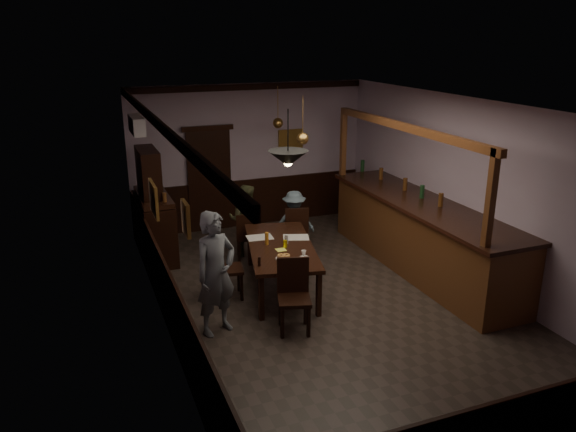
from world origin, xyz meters
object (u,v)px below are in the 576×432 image
chair_far_right (296,230)px  person_standing (216,273)px  dining_table (281,249)px  sideboard (154,215)px  soda_can (285,244)px  bar_counter (421,234)px  chair_side (223,265)px  coffee_cup (304,253)px  chair_near (294,292)px  pendant_brass_mid (303,139)px  person_seated_right (294,222)px  pendant_brass_far (278,123)px  person_seated_left (246,220)px  chair_far_left (247,234)px  pendant_iron (288,159)px

chair_far_right → person_standing: size_ratio=0.56×
dining_table → sideboard: size_ratio=1.17×
soda_can → bar_counter: bearing=-0.6°
chair_side → coffee_cup: bearing=-107.9°
chair_near → sideboard: sideboard is taller
coffee_cup → bar_counter: (2.37, 0.40, -0.15)m
pendant_brass_mid → person_standing: bearing=-139.9°
chair_far_right → soda_can: chair_far_right is taller
person_standing → person_seated_right: bearing=25.3°
pendant_brass_far → soda_can: bearing=-108.1°
person_seated_left → bar_counter: bar_counter is taller
chair_far_left → pendant_brass_mid: bearing=153.0°
soda_can → sideboard: bearing=126.9°
person_seated_left → bar_counter: (2.62, -1.76, -0.03)m
person_seated_right → bar_counter: bearing=155.3°
dining_table → soda_can: soda_can is taller
chair_near → chair_side: size_ratio=1.02×
chair_side → person_standing: bearing=169.4°
person_standing → soda_can: (1.33, 0.85, -0.06)m
sideboard → pendant_brass_far: bearing=5.6°
chair_far_left → person_seated_right: bearing=-162.6°
bar_counter → person_standing: bearing=-167.9°
person_seated_right → soda_can: bearing=80.5°
chair_side → pendant_brass_mid: bearing=-58.7°
pendant_brass_mid → pendant_brass_far: bearing=83.3°
chair_far_right → chair_side: 2.02m
dining_table → person_seated_right: size_ratio=1.99×
coffee_cup → pendant_brass_mid: size_ratio=0.10×
soda_can → pendant_brass_mid: 1.79m
chair_far_right → chair_near: (-1.02, -2.42, 0.02)m
person_standing → bar_counter: (3.84, 0.83, -0.22)m
chair_far_left → person_seated_right: 0.95m
dining_table → person_seated_left: person_seated_left is taller
dining_table → pendant_brass_far: 2.99m
chair_far_left → chair_side: size_ratio=0.89×
chair_far_left → bar_counter: bearing=164.5°
pendant_brass_far → chair_side: bearing=-127.2°
sideboard → bar_counter: 4.79m
coffee_cup → chair_side: bearing=166.3°
person_seated_right → person_seated_left: bearing=3.9°
soda_can → sideboard: (-1.69, 2.26, 0.00)m
person_seated_right → sideboard: sideboard is taller
chair_far_left → bar_counter: 3.08m
dining_table → coffee_cup: 0.59m
soda_can → pendant_iron: (-0.21, -0.65, 1.51)m
chair_near → coffee_cup: chair_near is taller
chair_far_left → pendant_brass_mid: (0.79, -0.68, 1.81)m
dining_table → chair_side: chair_side is taller
dining_table → sideboard: (-1.67, 2.13, 0.13)m
chair_far_left → sideboard: size_ratio=0.44×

